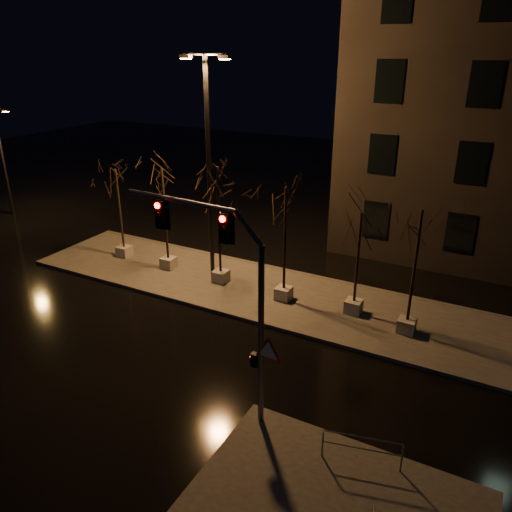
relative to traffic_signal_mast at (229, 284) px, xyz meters
The scene contains 12 objects.
ground 5.73m from the traffic_signal_mast, 157.45° to the left, with size 90.00×90.00×0.00m, color black.
median 9.25m from the traffic_signal_mast, 115.00° to the left, with size 22.00×5.00×0.15m, color #46443E.
tree_0 13.29m from the traffic_signal_mast, 145.44° to the left, with size 1.80×1.80×4.73m.
tree_1 10.92m from the traffic_signal_mast, 137.14° to the left, with size 1.80×1.80×5.09m.
tree_2 8.80m from the traffic_signal_mast, 123.87° to the left, with size 1.80×1.80×5.56m.
tree_3 7.29m from the traffic_signal_mast, 102.62° to the left, with size 1.80×1.80×5.13m.
tree_4 7.59m from the traffic_signal_mast, 78.95° to the left, with size 1.80×1.80×4.41m.
tree_5 7.84m from the traffic_signal_mast, 61.73° to the left, with size 1.80×1.80×5.07m.
traffic_signal_mast is the anchor object (origin of this frame).
streetlight_main 9.90m from the traffic_signal_mast, 125.96° to the left, with size 2.47×0.40×9.88m.
streetlight_far 24.54m from the traffic_signal_mast, 156.40° to the left, with size 1.34×0.31×6.82m.
guard_rail_a 5.48m from the traffic_signal_mast, ahead, with size 2.02×0.51×0.89m.
Camera 1 is at (9.85, -11.84, 10.33)m, focal length 35.00 mm.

